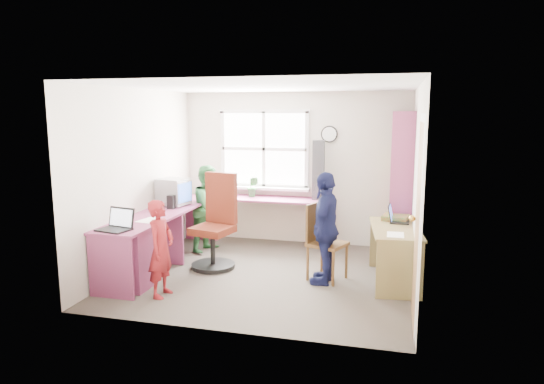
% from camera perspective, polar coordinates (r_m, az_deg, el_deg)
% --- Properties ---
extents(room, '(3.64, 3.44, 2.44)m').
position_cam_1_polar(room, '(6.19, -0.25, 1.30)').
color(room, '#403932').
rests_on(room, ground).
extents(l_desk, '(2.38, 2.95, 0.75)m').
position_cam_1_polar(l_desk, '(6.46, -12.56, -5.49)').
color(l_desk, '#8F3963').
rests_on(l_desk, ground).
extents(right_desk, '(0.69, 1.26, 0.70)m').
position_cam_1_polar(right_desk, '(6.17, 14.23, -5.79)').
color(right_desk, olive).
rests_on(right_desk, ground).
extents(bookshelf, '(0.30, 1.02, 2.10)m').
position_cam_1_polar(bookshelf, '(7.11, 14.92, 0.28)').
color(bookshelf, '#8F3963').
rests_on(bookshelf, ground).
extents(swivel_chair, '(0.70, 0.70, 1.27)m').
position_cam_1_polar(swivel_chair, '(6.63, -6.59, -4.12)').
color(swivel_chair, black).
rests_on(swivel_chair, ground).
extents(wooden_chair, '(0.54, 0.54, 0.96)m').
position_cam_1_polar(wooden_chair, '(6.15, 5.95, -5.43)').
color(wooden_chair, brown).
rests_on(wooden_chair, ground).
extents(crt_monitor, '(0.46, 0.42, 0.39)m').
position_cam_1_polar(crt_monitor, '(7.15, -11.51, 0.03)').
color(crt_monitor, gray).
rests_on(crt_monitor, l_desk).
extents(laptop_left, '(0.41, 0.36, 0.25)m').
position_cam_1_polar(laptop_left, '(5.87, -17.78, -3.69)').
color(laptop_left, black).
rests_on(laptop_left, l_desk).
extents(laptop_right, '(0.28, 0.34, 0.22)m').
position_cam_1_polar(laptop_right, '(6.43, 14.38, -2.95)').
color(laptop_right, black).
rests_on(laptop_right, right_desk).
extents(speaker_a, '(0.10, 0.10, 0.19)m').
position_cam_1_polar(speaker_a, '(6.92, -11.76, -1.16)').
color(speaker_a, black).
rests_on(speaker_a, l_desk).
extents(speaker_b, '(0.10, 0.10, 0.17)m').
position_cam_1_polar(speaker_b, '(7.48, -10.07, -0.41)').
color(speaker_b, black).
rests_on(speaker_b, l_desk).
extents(cd_tower, '(0.20, 0.18, 0.91)m').
position_cam_1_polar(cd_tower, '(7.49, 5.49, 2.59)').
color(cd_tower, black).
rests_on(cd_tower, l_desk).
extents(game_box, '(0.38, 0.38, 0.06)m').
position_cam_1_polar(game_box, '(6.55, 14.37, -2.91)').
color(game_box, red).
rests_on(game_box, right_desk).
extents(paper_a, '(0.27, 0.34, 0.00)m').
position_cam_1_polar(paper_a, '(6.27, -14.24, -3.23)').
color(paper_a, white).
rests_on(paper_a, l_desk).
extents(paper_b, '(0.19, 0.27, 0.00)m').
position_cam_1_polar(paper_b, '(5.77, 14.32, -4.89)').
color(paper_b, white).
rests_on(paper_b, right_desk).
extents(potted_plant, '(0.18, 0.15, 0.33)m').
position_cam_1_polar(potted_plant, '(7.71, -2.26, 0.62)').
color(potted_plant, '#2E7332').
rests_on(potted_plant, l_desk).
extents(person_red, '(0.28, 0.41, 1.12)m').
position_cam_1_polar(person_red, '(5.67, -12.93, -6.50)').
color(person_red, maroon).
rests_on(person_red, ground).
extents(person_green, '(0.63, 0.73, 1.30)m').
position_cam_1_polar(person_green, '(7.38, -7.39, -1.91)').
color(person_green, '#2E753B').
rests_on(person_green, ground).
extents(person_navy, '(0.39, 0.83, 1.38)m').
position_cam_1_polar(person_navy, '(5.96, 6.32, -4.23)').
color(person_navy, '#161A45').
rests_on(person_navy, ground).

